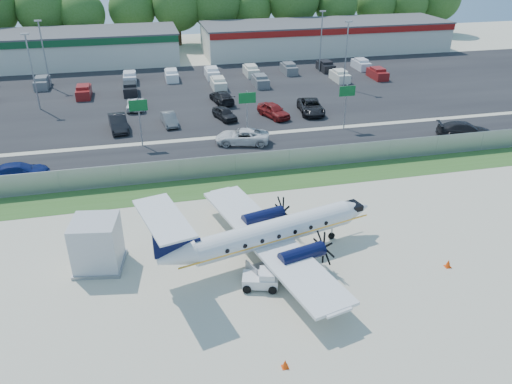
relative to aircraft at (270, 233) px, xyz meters
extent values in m
plane|color=#BEB9A1|center=(0.28, -0.83, -1.93)|extent=(170.00, 170.00, 0.00)
cube|color=#2D561E|center=(0.28, 11.17, -1.92)|extent=(170.00, 4.00, 0.02)
cube|color=black|center=(0.28, 18.17, -1.92)|extent=(170.00, 8.00, 0.02)
cube|color=black|center=(0.28, 39.17, -1.92)|extent=(170.00, 32.00, 0.02)
cube|color=gray|center=(0.28, 13.17, -0.93)|extent=(120.00, 0.02, 1.90)
cube|color=gray|center=(0.28, 13.17, 0.05)|extent=(120.00, 0.06, 0.06)
cube|color=gray|center=(0.28, 13.17, -1.88)|extent=(120.00, 0.06, 0.06)
cube|color=beige|center=(-23.72, 61.17, 0.57)|extent=(46.00, 12.00, 5.00)
cube|color=#474749|center=(-23.72, 61.17, 3.19)|extent=(46.40, 12.40, 0.24)
cube|color=#0F4723|center=(-23.72, 55.07, 2.57)|extent=(46.00, 0.20, 1.00)
cube|color=beige|center=(26.28, 61.17, 0.57)|extent=(44.00, 12.00, 5.00)
cube|color=#474749|center=(26.28, 61.17, 3.19)|extent=(44.40, 12.40, 0.24)
cube|color=maroon|center=(26.28, 55.07, 2.57)|extent=(44.00, 0.20, 1.00)
cylinder|color=gray|center=(-7.72, 22.17, 0.57)|extent=(0.14, 0.14, 5.00)
cube|color=#0C5923|center=(-7.72, 22.02, 2.37)|extent=(1.80, 0.08, 1.10)
cylinder|color=gray|center=(3.28, 22.17, 0.57)|extent=(0.14, 0.14, 5.00)
cube|color=#0C5923|center=(3.28, 22.02, 2.37)|extent=(1.80, 0.08, 1.10)
cylinder|color=gray|center=(14.28, 22.17, 0.57)|extent=(0.14, 0.14, 5.00)
cube|color=#0C5923|center=(14.28, 22.02, 2.37)|extent=(1.80, 0.08, 1.10)
cylinder|color=gray|center=(-19.72, 37.17, 2.57)|extent=(0.18, 0.18, 9.00)
cube|color=gray|center=(-19.72, 37.17, 7.07)|extent=(0.90, 0.35, 0.18)
cylinder|color=gray|center=(20.28, 37.17, 2.57)|extent=(0.18, 0.18, 9.00)
cube|color=gray|center=(20.28, 37.17, 7.07)|extent=(0.90, 0.35, 0.18)
cylinder|color=gray|center=(-19.72, 47.17, 2.57)|extent=(0.18, 0.18, 9.00)
cube|color=gray|center=(-19.72, 47.17, 7.07)|extent=(0.90, 0.35, 0.18)
cylinder|color=gray|center=(20.28, 47.17, 2.57)|extent=(0.18, 0.18, 9.00)
cube|color=gray|center=(20.28, 47.17, 7.07)|extent=(0.90, 0.35, 0.18)
cylinder|color=silver|center=(0.35, 0.09, 0.00)|extent=(11.30, 4.35, 1.71)
cone|color=silver|center=(6.75, 1.67, 0.00)|extent=(2.33, 2.13, 1.71)
cone|color=silver|center=(-6.23, -1.54, 0.18)|extent=(2.68, 2.22, 1.71)
cube|color=black|center=(6.58, 1.63, 0.31)|extent=(1.06, 1.33, 0.40)
cube|color=silver|center=(-0.09, -0.02, -0.49)|extent=(6.59, 16.03, 0.20)
cylinder|color=black|center=(1.50, -2.31, -0.36)|extent=(3.20, 1.69, 0.99)
cylinder|color=black|center=(0.24, 2.74, -0.36)|extent=(3.20, 1.69, 0.99)
cube|color=black|center=(-6.67, -1.65, 1.70)|extent=(1.69, 0.57, 2.60)
cube|color=silver|center=(-6.76, -1.67, 3.01)|extent=(3.43, 5.92, 0.13)
cylinder|color=gray|center=(4.88, 1.21, -1.35)|extent=(0.11, 0.11, 1.17)
cylinder|color=black|center=(4.88, 1.21, -1.68)|extent=(0.53, 0.28, 0.50)
cylinder|color=black|center=(0.54, -2.55, -1.64)|extent=(0.64, 0.49, 0.57)
cylinder|color=black|center=(-0.71, 2.51, -1.64)|extent=(0.64, 0.49, 0.57)
cube|color=silver|center=(-1.33, -2.86, -1.45)|extent=(2.44, 1.84, 0.61)
cube|color=silver|center=(-0.91, -2.98, -0.98)|extent=(1.23, 1.34, 0.43)
cube|color=black|center=(-0.53, -3.09, -0.96)|extent=(0.41, 0.96, 0.35)
cylinder|color=black|center=(-2.26, -3.30, -1.67)|extent=(0.55, 0.33, 0.52)
cylinder|color=black|center=(-1.89, -2.00, -1.67)|extent=(0.55, 0.33, 0.52)
cylinder|color=black|center=(-0.76, -3.72, -1.67)|extent=(0.55, 0.33, 0.52)
cylinder|color=black|center=(-0.39, -2.42, -1.67)|extent=(0.55, 0.33, 0.52)
cube|color=gray|center=(-0.73, -1.78, -1.44)|extent=(2.52, 2.01, 0.13)
cube|color=gray|center=(-1.70, -2.15, -1.11)|extent=(0.55, 1.26, 0.66)
cube|color=gray|center=(0.24, -1.40, -1.11)|extent=(0.55, 1.26, 0.66)
cylinder|color=black|center=(-1.23, -2.61, -1.73)|extent=(0.42, 0.26, 0.40)
cylinder|color=black|center=(-1.66, -1.49, -1.73)|extent=(0.42, 0.26, 0.40)
cylinder|color=black|center=(0.20, -2.07, -1.73)|extent=(0.42, 0.26, 0.40)
cylinder|color=black|center=(-0.23, -0.94, -1.73)|extent=(0.42, 0.26, 0.40)
cube|color=#BABCC1|center=(-11.03, 1.62, -0.24)|extent=(3.23, 3.23, 3.38)
cube|color=gray|center=(-11.03, 1.62, -1.82)|extent=(3.49, 3.49, 0.23)
cone|color=#E93D07|center=(11.10, -3.69, -1.65)|extent=(0.37, 0.37, 0.56)
cube|color=#E93D07|center=(11.10, -3.69, -1.92)|extent=(0.39, 0.39, 0.03)
cone|color=#E93D07|center=(-1.62, -9.45, -1.68)|extent=(0.34, 0.34, 0.50)
cube|color=#E93D07|center=(-1.62, -9.45, -1.92)|extent=(0.35, 0.35, 0.03)
cone|color=#E93D07|center=(2.22, 13.53, -1.69)|extent=(0.32, 0.32, 0.48)
cube|color=#E93D07|center=(2.22, 13.53, -1.92)|extent=(0.33, 0.33, 0.03)
imported|color=navy|center=(-18.50, 16.67, -1.93)|extent=(5.24, 2.52, 1.47)
imported|color=silver|center=(2.35, 20.38, -1.93)|extent=(6.01, 3.95, 1.54)
imported|color=black|center=(25.69, 16.70, -1.93)|extent=(6.16, 3.98, 1.66)
imported|color=black|center=(-10.12, 27.46, -1.93)|extent=(2.40, 5.34, 1.70)
imported|color=#595B5E|center=(-4.53, 27.83, -1.93)|extent=(1.94, 4.29, 1.37)
imported|color=black|center=(1.89, 28.27, -1.93)|extent=(2.79, 4.44, 1.41)
imported|color=maroon|center=(7.64, 27.68, -1.93)|extent=(3.50, 5.20, 1.64)
imported|color=black|center=(12.44, 28.16, -1.93)|extent=(3.36, 6.02, 1.59)
imported|color=silver|center=(-8.14, 34.61, -1.93)|extent=(2.31, 4.72, 1.29)
imported|color=black|center=(2.66, 34.65, -1.93)|extent=(2.90, 5.48, 1.51)
camera|label=1|loc=(-7.17, -26.80, 17.50)|focal=35.00mm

